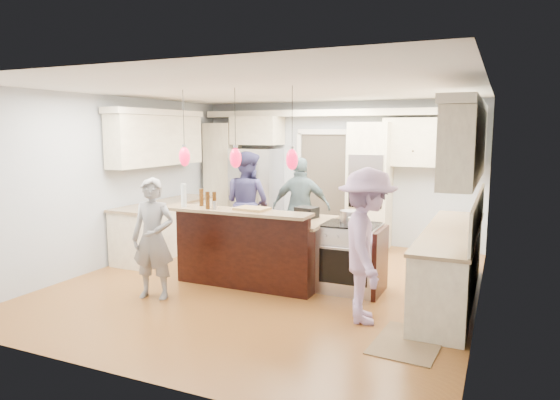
# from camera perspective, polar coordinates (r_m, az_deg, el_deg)

# --- Properties ---
(ground_plane) EXTENTS (6.00, 6.00, 0.00)m
(ground_plane) POSITION_cam_1_polar(r_m,az_deg,el_deg) (7.21, -1.15, -9.44)
(ground_plane) COLOR #A96F2E
(ground_plane) RESTS_ON ground
(room_shell) EXTENTS (5.54, 6.04, 2.72)m
(room_shell) POSITION_cam_1_polar(r_m,az_deg,el_deg) (6.89, -1.20, 5.14)
(room_shell) COLOR #B2BCC6
(room_shell) RESTS_ON ground
(refrigerator) EXTENTS (0.90, 0.70, 1.80)m
(refrigerator) POSITION_cam_1_polar(r_m,az_deg,el_deg) (10.02, -2.72, 0.75)
(refrigerator) COLOR #B7B7BC
(refrigerator) RESTS_ON ground
(oven_column) EXTENTS (0.72, 0.69, 2.30)m
(oven_column) POSITION_cam_1_polar(r_m,az_deg,el_deg) (9.21, 10.22, 1.57)
(oven_column) COLOR #FFF4CE
(oven_column) RESTS_ON ground
(back_upper_cabinets) EXTENTS (5.30, 0.61, 2.54)m
(back_upper_cabinets) POSITION_cam_1_polar(r_m,az_deg,el_deg) (9.72, 1.81, 5.09)
(back_upper_cabinets) COLOR #FFF4CE
(back_upper_cabinets) RESTS_ON ground
(right_counter_run) EXTENTS (0.64, 3.10, 2.51)m
(right_counter_run) POSITION_cam_1_polar(r_m,az_deg,el_deg) (6.63, 19.48, -2.07)
(right_counter_run) COLOR #FFF4CE
(right_counter_run) RESTS_ON ground
(left_cabinets) EXTENTS (0.64, 2.30, 2.51)m
(left_cabinets) POSITION_cam_1_polar(r_m,az_deg,el_deg) (8.92, -13.26, 0.66)
(left_cabinets) COLOR #FFF4CE
(left_cabinets) RESTS_ON ground
(kitchen_island) EXTENTS (2.10, 1.46, 1.12)m
(kitchen_island) POSITION_cam_1_polar(r_m,az_deg,el_deg) (7.25, -2.69, -5.38)
(kitchen_island) COLOR black
(kitchen_island) RESTS_ON ground
(island_range) EXTENTS (0.82, 0.71, 0.92)m
(island_range) POSITION_cam_1_polar(r_m,az_deg,el_deg) (6.83, 8.27, -6.54)
(island_range) COLOR #B7B7BC
(island_range) RESTS_ON ground
(pendant_lights) EXTENTS (1.75, 0.15, 1.03)m
(pendant_lights) POSITION_cam_1_polar(r_m,az_deg,el_deg) (6.55, -5.10, 4.84)
(pendant_lights) COLOR black
(pendant_lights) RESTS_ON ground
(person_bar_end) EXTENTS (0.64, 0.49, 1.56)m
(person_bar_end) POSITION_cam_1_polar(r_m,az_deg,el_deg) (6.62, -14.29, -4.30)
(person_bar_end) COLOR gray
(person_bar_end) RESTS_ON ground
(person_far_left) EXTENTS (1.02, 0.89, 1.80)m
(person_far_left) POSITION_cam_1_polar(r_m,az_deg,el_deg) (8.73, -3.74, -0.33)
(person_far_left) COLOR navy
(person_far_left) RESTS_ON ground
(person_far_right) EXTENTS (1.06, 0.61, 1.70)m
(person_far_right) POSITION_cam_1_polar(r_m,az_deg,el_deg) (8.52, 2.44, -0.86)
(person_far_right) COLOR slate
(person_far_right) RESTS_ON ground
(person_range_side) EXTENTS (0.98, 1.28, 1.75)m
(person_range_side) POSITION_cam_1_polar(r_m,az_deg,el_deg) (5.70, 9.89, -5.16)
(person_range_side) COLOR #B693C6
(person_range_side) RESTS_ON ground
(floor_rug) EXTENTS (0.71, 0.99, 0.01)m
(floor_rug) POSITION_cam_1_polar(r_m,az_deg,el_deg) (5.47, 14.44, -15.47)
(floor_rug) COLOR olive
(floor_rug) RESTS_ON ground
(water_bottle) EXTENTS (0.10, 0.10, 0.32)m
(water_bottle) POSITION_cam_1_polar(r_m,az_deg,el_deg) (6.93, -10.95, 0.52)
(water_bottle) COLOR silver
(water_bottle) RESTS_ON kitchen_island
(beer_bottle_a) EXTENTS (0.08, 0.08, 0.24)m
(beer_bottle_a) POSITION_cam_1_polar(r_m,az_deg,el_deg) (6.97, -8.98, 0.29)
(beer_bottle_a) COLOR #40240B
(beer_bottle_a) RESTS_ON kitchen_island
(beer_bottle_b) EXTENTS (0.06, 0.06, 0.23)m
(beer_bottle_b) POSITION_cam_1_polar(r_m,az_deg,el_deg) (6.70, -8.28, -0.04)
(beer_bottle_b) COLOR #40240B
(beer_bottle_b) RESTS_ON kitchen_island
(beer_bottle_c) EXTENTS (0.07, 0.07, 0.22)m
(beer_bottle_c) POSITION_cam_1_polar(r_m,az_deg,el_deg) (6.76, -7.51, 0.01)
(beer_bottle_c) COLOR #40240B
(beer_bottle_c) RESTS_ON kitchen_island
(drink_can) EXTENTS (0.08, 0.08, 0.11)m
(drink_can) POSITION_cam_1_polar(r_m,az_deg,el_deg) (6.66, -7.44, -0.60)
(drink_can) COLOR #B7B7BC
(drink_can) RESTS_ON kitchen_island
(cutting_board) EXTENTS (0.45, 0.34, 0.03)m
(cutting_board) POSITION_cam_1_polar(r_m,az_deg,el_deg) (6.56, -3.22, -1.00)
(cutting_board) COLOR tan
(cutting_board) RESTS_ON kitchen_island
(pot_large) EXTENTS (0.26, 0.26, 0.15)m
(pot_large) POSITION_cam_1_polar(r_m,az_deg,el_deg) (6.88, 7.94, -1.84)
(pot_large) COLOR #B7B7BC
(pot_large) RESTS_ON island_range
(pot_small) EXTENTS (0.23, 0.23, 0.11)m
(pot_small) POSITION_cam_1_polar(r_m,az_deg,el_deg) (6.58, 8.76, -2.48)
(pot_small) COLOR #B7B7BC
(pot_small) RESTS_ON island_range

